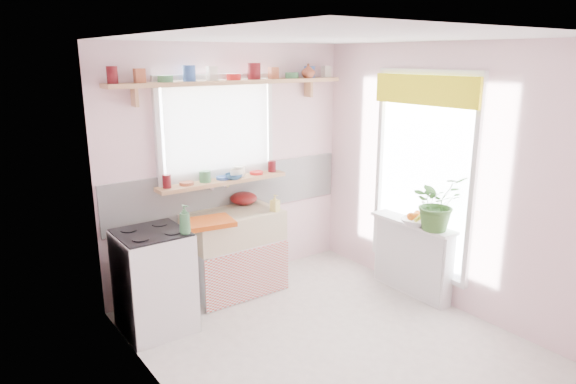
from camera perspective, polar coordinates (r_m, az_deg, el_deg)
room at (r=5.14m, az=4.04°, el=3.64°), size 3.20×3.20×3.20m
sink_unit at (r=5.30m, az=-5.99°, el=-6.65°), size 0.95×0.65×1.11m
cooker at (r=4.71m, az=-14.65°, el=-9.52°), size 0.58×0.58×0.93m
radiator_ledge at (r=5.40m, az=13.65°, el=-6.97°), size 0.22×0.95×0.78m
windowsill at (r=5.24m, az=-7.22°, el=1.20°), size 1.40×0.22×0.04m
pine_shelf at (r=5.17m, az=-6.04°, el=12.04°), size 2.52×0.24×0.04m
shelf_crockery at (r=5.16m, az=-6.06°, el=12.88°), size 2.47×0.11×0.12m
sill_crockery at (r=5.22m, az=-7.42°, el=1.98°), size 1.35×0.11×0.12m
dish_tray at (r=4.82m, az=-8.83°, el=-3.37°), size 0.50×0.41×0.05m
colander at (r=5.43m, az=-4.95°, el=-0.69°), size 0.35×0.35×0.13m
jade_plant at (r=4.99m, az=16.22°, el=-1.15°), size 0.54×0.49×0.53m
fruit_bowl at (r=5.15m, az=13.99°, el=-3.21°), size 0.36×0.36×0.07m
herb_pot at (r=5.09m, az=16.80°, el=-2.85°), size 0.12×0.10×0.20m
soap_bottle_sink at (r=5.17m, az=-1.47°, el=-1.22°), size 0.10×0.10×0.17m
sill_cup at (r=5.23m, az=-5.73°, el=2.03°), size 0.17×0.17×0.10m
sill_bowl at (r=5.22m, az=-6.04°, el=1.73°), size 0.20×0.20×0.06m
shelf_vase at (r=5.61m, az=2.27°, el=13.30°), size 0.19×0.19×0.15m
cooker_bottle at (r=4.39m, az=-11.41°, el=-3.01°), size 0.13×0.13×0.25m
fruit at (r=5.14m, az=14.02°, el=-2.56°), size 0.20×0.14×0.10m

